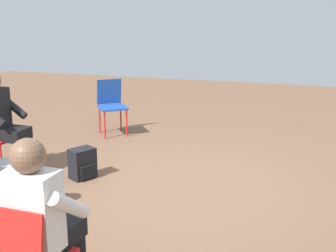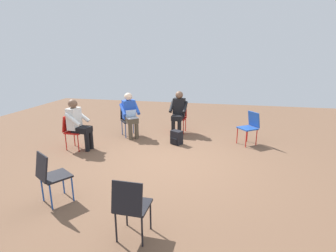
% 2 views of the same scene
% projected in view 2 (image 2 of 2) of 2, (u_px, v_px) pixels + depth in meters
% --- Properties ---
extents(ground_plane, '(14.15, 14.15, 0.00)m').
position_uv_depth(ground_plane, '(169.00, 161.00, 5.77)').
color(ground_plane, brown).
extents(chair_east, '(0.45, 0.42, 0.85)m').
position_uv_depth(chair_east, '(180.00, 116.00, 7.80)').
color(chair_east, red).
rests_on(chair_east, ground).
extents(chair_north, '(0.42, 0.46, 0.85)m').
position_uv_depth(chair_north, '(73.00, 129.00, 6.41)').
color(chair_north, red).
rests_on(chair_north, ground).
extents(chair_southeast, '(0.57, 0.58, 0.85)m').
position_uv_depth(chair_southeast, '(250.00, 126.00, 6.73)').
color(chair_southeast, '#1E4799').
rests_on(chair_southeast, ground).
extents(chair_northeast, '(0.58, 0.58, 0.85)m').
position_uv_depth(chair_northeast, '(128.00, 118.00, 7.48)').
color(chair_northeast, black).
rests_on(chair_northeast, ground).
extents(chair_northwest, '(0.58, 0.56, 0.85)m').
position_uv_depth(chair_northwest, '(51.00, 174.00, 4.02)').
color(chair_northwest, black).
rests_on(chair_northwest, ground).
extents(chair_west, '(0.45, 0.41, 0.85)m').
position_uv_depth(chair_west, '(131.00, 205.00, 3.21)').
color(chair_west, black).
rests_on(chair_west, ground).
extents(person_with_laptop, '(0.64, 0.63, 1.24)m').
position_uv_depth(person_with_laptop, '(130.00, 113.00, 7.28)').
color(person_with_laptop, '#4C4233').
rests_on(person_with_laptop, ground).
extents(person_in_white, '(0.51, 0.54, 1.24)m').
position_uv_depth(person_in_white, '(78.00, 122.00, 6.31)').
color(person_in_white, black).
rests_on(person_in_white, ground).
extents(person_in_black, '(0.53, 0.51, 1.24)m').
position_uv_depth(person_in_black, '(178.00, 110.00, 7.59)').
color(person_in_black, black).
rests_on(person_in_black, ground).
extents(backpack_near_laptop_user, '(0.31, 0.34, 0.36)m').
position_uv_depth(backpack_near_laptop_user, '(177.00, 138.00, 6.81)').
color(backpack_near_laptop_user, black).
rests_on(backpack_near_laptop_user, ground).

